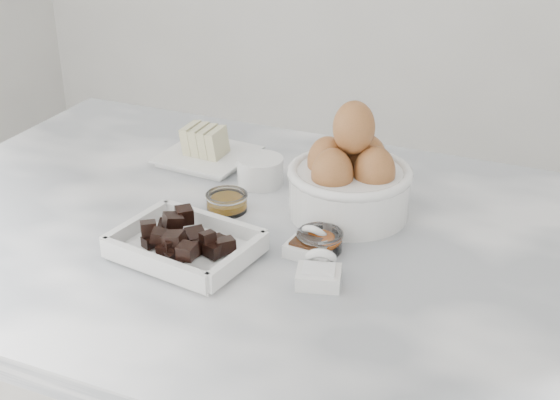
# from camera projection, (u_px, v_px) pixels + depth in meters

# --- Properties ---
(marble_slab) EXTENTS (1.20, 0.80, 0.04)m
(marble_slab) POSITION_uv_depth(u_px,v_px,m) (260.00, 241.00, 1.19)
(marble_slab) COLOR white
(marble_slab) RESTS_ON cabinet
(chocolate_dish) EXTENTS (0.22, 0.18, 0.05)m
(chocolate_dish) POSITION_uv_depth(u_px,v_px,m) (185.00, 242.00, 1.10)
(chocolate_dish) COLOR white
(chocolate_dish) RESTS_ON marble_slab
(butter_plate) EXTENTS (0.16, 0.16, 0.06)m
(butter_plate) POSITION_uv_depth(u_px,v_px,m) (206.00, 149.00, 1.41)
(butter_plate) COLOR white
(butter_plate) RESTS_ON marble_slab
(sugar_ramekin) EXTENTS (0.08, 0.08, 0.05)m
(sugar_ramekin) POSITION_uv_depth(u_px,v_px,m) (260.00, 170.00, 1.32)
(sugar_ramekin) COLOR white
(sugar_ramekin) RESTS_ON marble_slab
(egg_bowl) EXTENTS (0.19, 0.19, 0.19)m
(egg_bowl) POSITION_uv_depth(u_px,v_px,m) (350.00, 179.00, 1.20)
(egg_bowl) COLOR white
(egg_bowl) RESTS_ON marble_slab
(honey_bowl) EXTENTS (0.07, 0.07, 0.03)m
(honey_bowl) POSITION_uv_depth(u_px,v_px,m) (227.00, 202.00, 1.23)
(honey_bowl) COLOR white
(honey_bowl) RESTS_ON marble_slab
(zest_bowl) EXTENTS (0.07, 0.07, 0.03)m
(zest_bowl) POSITION_uv_depth(u_px,v_px,m) (320.00, 240.00, 1.12)
(zest_bowl) COLOR white
(zest_bowl) RESTS_ON marble_slab
(vanilla_spoon) EXTENTS (0.06, 0.07, 0.04)m
(vanilla_spoon) POSITION_uv_depth(u_px,v_px,m) (308.00, 245.00, 1.11)
(vanilla_spoon) COLOR white
(vanilla_spoon) RESTS_ON marble_slab
(salt_spoon) EXTENTS (0.07, 0.08, 0.04)m
(salt_spoon) POSITION_uv_depth(u_px,v_px,m) (319.00, 272.00, 1.05)
(salt_spoon) COLOR white
(salt_spoon) RESTS_ON marble_slab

